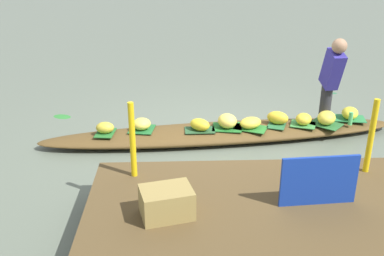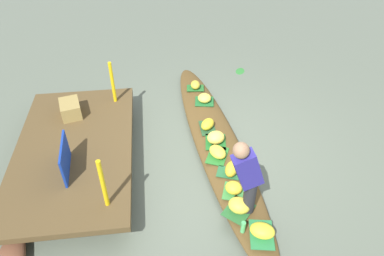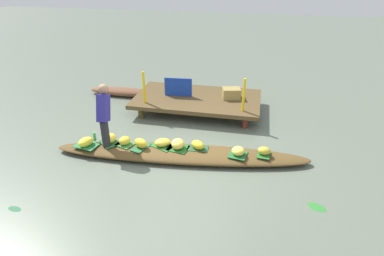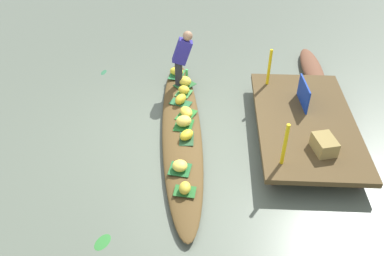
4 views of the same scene
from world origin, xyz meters
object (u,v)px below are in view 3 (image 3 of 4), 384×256
(banana_bunch_1, at_px, (198,145))
(water_bottle, at_px, (95,137))
(banana_bunch_8, at_px, (125,141))
(moored_boat, at_px, (124,92))
(banana_bunch_7, at_px, (238,151))
(banana_bunch_4, at_px, (264,151))
(vendor_person, at_px, (104,113))
(banana_bunch_3, at_px, (109,138))
(banana_bunch_6, at_px, (163,142))
(banana_bunch_2, at_px, (141,143))
(produce_crate, at_px, (231,93))
(banana_bunch_0, at_px, (178,144))
(banana_bunch_5, at_px, (86,142))
(vendor_boat, at_px, (181,154))
(market_banner, at_px, (178,87))

(banana_bunch_1, distance_m, water_bottle, 2.15)
(banana_bunch_1, bearing_deg, banana_bunch_8, -174.39)
(moored_boat, relative_size, banana_bunch_7, 8.07)
(banana_bunch_4, height_order, vendor_person, vendor_person)
(banana_bunch_3, bearing_deg, banana_bunch_6, 5.15)
(banana_bunch_2, height_order, banana_bunch_3, banana_bunch_3)
(banana_bunch_3, xyz_separation_m, banana_bunch_8, (0.33, 0.00, -0.01))
(banana_bunch_7, relative_size, produce_crate, 0.57)
(banana_bunch_6, bearing_deg, banana_bunch_4, 2.82)
(banana_bunch_3, relative_size, vendor_person, 0.24)
(banana_bunch_2, xyz_separation_m, water_bottle, (-1.03, 0.06, -0.00))
(banana_bunch_0, distance_m, banana_bunch_3, 1.42)
(banana_bunch_5, bearing_deg, banana_bunch_2, 8.57)
(banana_bunch_7, bearing_deg, produce_crate, 99.12)
(banana_bunch_8, distance_m, water_bottle, 0.67)
(banana_bunch_8, relative_size, water_bottle, 1.30)
(banana_bunch_2, bearing_deg, banana_bunch_6, 18.75)
(banana_bunch_6, height_order, banana_bunch_7, banana_bunch_7)
(banana_bunch_3, xyz_separation_m, banana_bunch_4, (3.09, 0.20, -0.02))
(banana_bunch_2, xyz_separation_m, banana_bunch_8, (-0.36, 0.04, -0.01))
(produce_crate, bearing_deg, banana_bunch_8, -127.51)
(banana_bunch_4, distance_m, banana_bunch_5, 3.53)
(banana_bunch_0, height_order, banana_bunch_3, banana_bunch_0)
(banana_bunch_2, xyz_separation_m, banana_bunch_4, (2.40, 0.24, -0.02))
(banana_bunch_2, bearing_deg, produce_crate, 58.58)
(banana_bunch_4, xyz_separation_m, banana_bunch_8, (-2.76, -0.19, 0.01))
(vendor_boat, height_order, banana_bunch_6, banana_bunch_6)
(banana_bunch_0, distance_m, banana_bunch_2, 0.74)
(vendor_boat, xyz_separation_m, produce_crate, (0.74, 2.44, 0.41))
(banana_bunch_8, bearing_deg, water_bottle, 178.18)
(vendor_boat, bearing_deg, banana_bunch_4, -0.14)
(banana_bunch_0, height_order, banana_bunch_5, banana_bunch_0)
(moored_boat, distance_m, banana_bunch_7, 4.53)
(banana_bunch_2, height_order, market_banner, market_banner)
(banana_bunch_4, bearing_deg, banana_bunch_8, -175.99)
(banana_bunch_0, xyz_separation_m, banana_bunch_4, (1.67, 0.13, -0.02))
(banana_bunch_0, relative_size, banana_bunch_5, 0.91)
(banana_bunch_1, relative_size, produce_crate, 0.67)
(banana_bunch_0, xyz_separation_m, banana_bunch_8, (-1.09, -0.07, -0.02))
(vendor_person, height_order, produce_crate, vendor_person)
(moored_boat, bearing_deg, banana_bunch_8, -67.19)
(banana_bunch_2, bearing_deg, water_bottle, 176.44)
(banana_bunch_3, distance_m, produce_crate, 3.33)
(banana_bunch_1, xyz_separation_m, produce_crate, (0.42, 2.32, 0.23))
(banana_bunch_4, distance_m, banana_bunch_8, 2.77)
(vendor_boat, distance_m, banana_bunch_0, 0.21)
(banana_bunch_6, bearing_deg, water_bottle, -177.03)
(banana_bunch_2, bearing_deg, banana_bunch_3, 176.70)
(banana_bunch_1, xyz_separation_m, banana_bunch_8, (-1.48, -0.15, 0.00))
(banana_bunch_5, bearing_deg, water_bottle, 71.59)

